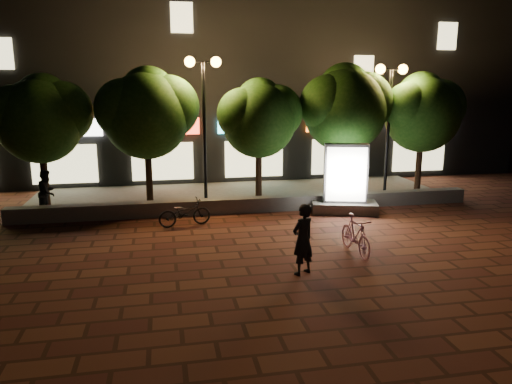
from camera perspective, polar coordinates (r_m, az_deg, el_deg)
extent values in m
plane|color=#5D2E1D|center=(12.96, 2.86, -6.75)|extent=(80.00, 80.00, 0.00)
cube|color=slate|center=(16.64, -0.42, -1.49)|extent=(16.00, 0.45, 0.50)
cube|color=slate|center=(19.08, -1.81, -0.33)|extent=(16.00, 5.00, 0.08)
cube|color=black|center=(25.06, -4.36, 14.10)|extent=(28.00, 8.00, 10.00)
cube|color=silver|center=(21.27, -22.10, 7.06)|extent=(3.20, 0.12, 0.70)
cube|color=beige|center=(21.43, -21.77, 3.08)|extent=(2.60, 0.10, 1.60)
cube|color=red|center=(20.88, -11.18, 7.65)|extent=(3.20, 0.12, 0.70)
cube|color=beige|center=(21.05, -11.01, 3.58)|extent=(2.60, 0.10, 1.60)
cube|color=#3FD5DB|center=(21.25, -0.24, 7.96)|extent=(3.20, 0.12, 0.70)
cube|color=beige|center=(21.42, -0.23, 3.96)|extent=(2.60, 0.10, 1.60)
cube|color=orange|center=(22.35, 9.99, 8.00)|extent=(3.20, 0.12, 0.70)
cube|color=beige|center=(22.51, 9.84, 4.19)|extent=(2.60, 0.10, 1.60)
cube|color=silver|center=(24.07, 19.00, 7.82)|extent=(3.20, 0.12, 0.70)
cube|color=beige|center=(24.22, 18.75, 4.28)|extent=(2.60, 0.10, 1.60)
cube|color=beige|center=(21.71, -28.09, 14.31)|extent=(0.90, 0.10, 1.20)
cube|color=beige|center=(21.02, -8.82, 19.80)|extent=(0.90, 0.10, 1.20)
cube|color=beige|center=(22.68, 12.65, 14.02)|extent=(0.90, 0.10, 1.20)
cube|color=beige|center=(24.63, 21.78, 16.81)|extent=(0.90, 0.10, 1.20)
cylinder|color=#321E13|center=(18.00, -23.81, 1.61)|extent=(0.24, 0.24, 2.25)
sphere|color=#2B5519|center=(17.78, -24.34, 7.62)|extent=(2.80, 2.80, 2.80)
sphere|color=#2B5519|center=(17.81, -22.07, 8.79)|extent=(2.10, 2.10, 2.10)
sphere|color=#2B5519|center=(17.77, -26.52, 8.23)|extent=(1.96, 1.96, 1.96)
sphere|color=#2B5519|center=(18.06, -23.98, 9.94)|extent=(1.82, 1.82, 1.82)
cylinder|color=#321E13|center=(17.54, -12.61, 2.27)|extent=(0.24, 0.24, 2.34)
sphere|color=#2B5519|center=(17.31, -12.92, 8.78)|extent=(3.00, 3.00, 3.00)
sphere|color=#2B5519|center=(17.49, -10.46, 9.90)|extent=(2.25, 2.25, 2.25)
sphere|color=#2B5519|center=(17.18, -15.26, 9.47)|extent=(2.10, 2.10, 2.10)
sphere|color=#2B5519|center=(17.63, -12.68, 11.29)|extent=(1.95, 1.95, 1.95)
cylinder|color=#321E13|center=(17.88, 0.32, 2.54)|extent=(0.24, 0.24, 2.21)
sphere|color=#2B5519|center=(17.66, 0.33, 8.45)|extent=(2.70, 2.70, 2.70)
sphere|color=#2B5519|center=(17.98, 2.34, 9.47)|extent=(2.03, 2.03, 2.02)
sphere|color=#2B5519|center=(17.39, -1.56, 9.21)|extent=(1.89, 1.89, 1.89)
sphere|color=#2B5519|center=(17.99, 0.42, 10.67)|extent=(1.76, 1.76, 1.76)
cylinder|color=#321E13|center=(18.79, 10.25, 3.17)|extent=(0.24, 0.24, 2.43)
sphere|color=#2B5519|center=(18.58, 10.50, 9.47)|extent=(3.10, 3.10, 3.10)
sphere|color=#2B5519|center=(19.04, 12.52, 10.36)|extent=(2.33, 2.33, 2.33)
sphere|color=#2B5519|center=(18.18, 8.62, 10.27)|extent=(2.17, 2.17, 2.17)
sphere|color=#2B5519|center=(18.92, 10.49, 11.87)|extent=(2.01, 2.02, 2.02)
cylinder|color=#321E13|center=(20.17, 18.76, 3.14)|extent=(0.24, 0.24, 2.29)
sphere|color=#2B5519|center=(19.97, 19.15, 8.65)|extent=(2.90, 2.90, 2.90)
sphere|color=#2B5519|center=(20.50, 20.71, 9.46)|extent=(2.18, 2.17, 2.17)
sphere|color=#2B5519|center=(19.51, 17.75, 9.41)|extent=(2.03, 2.03, 2.03)
sphere|color=#2B5519|center=(20.30, 19.05, 10.76)|extent=(1.89, 1.88, 1.88)
cylinder|color=black|center=(17.22, -6.13, 6.78)|extent=(0.12, 0.12, 5.00)
cylinder|color=black|center=(17.16, -6.33, 15.12)|extent=(0.90, 0.08, 0.08)
sphere|color=#FFB23F|center=(17.13, -7.88, 15.08)|extent=(0.36, 0.36, 0.36)
sphere|color=#FFB23F|center=(17.20, -4.78, 15.14)|extent=(0.36, 0.36, 0.36)
cylinder|color=black|center=(19.14, 15.39, 6.67)|extent=(0.12, 0.12, 4.80)
cylinder|color=black|center=(19.07, 15.81, 13.86)|extent=(0.90, 0.08, 0.08)
sphere|color=#FFB23F|center=(18.88, 14.55, 13.95)|extent=(0.36, 0.36, 0.36)
sphere|color=#FFB23F|center=(19.27, 17.04, 13.76)|extent=(0.36, 0.36, 0.36)
cube|color=slate|center=(16.85, 10.43, -1.76)|extent=(2.40, 1.64, 0.36)
cube|color=#4C4C51|center=(16.61, 10.59, 2.21)|extent=(1.54, 0.87, 2.01)
cube|color=white|center=(16.35, 10.68, 2.05)|extent=(1.29, 0.39, 1.82)
cube|color=white|center=(16.87, 10.49, 2.37)|extent=(1.29, 0.39, 1.82)
imported|color=#DD95CC|center=(12.69, 11.74, -5.03)|extent=(0.56, 1.70, 1.01)
imported|color=black|center=(11.07, 5.59, -5.62)|extent=(0.73, 0.65, 1.67)
imported|color=black|center=(15.05, -8.47, -2.43)|extent=(1.71, 0.89, 0.86)
imported|color=black|center=(17.24, -23.55, -0.03)|extent=(0.74, 0.86, 1.52)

